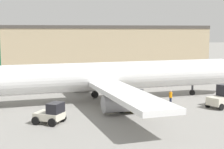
{
  "coord_description": "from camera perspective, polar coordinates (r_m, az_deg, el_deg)",
  "views": [
    {
      "loc": [
        -7.54,
        -41.48,
        8.66
      ],
      "look_at": [
        0.0,
        0.0,
        3.29
      ],
      "focal_mm": 55.0,
      "sensor_mm": 36.0,
      "label": 1
    }
  ],
  "objects": [
    {
      "name": "belt_loader_truck",
      "position": [
        37.05,
        3.45,
        -4.5
      ],
      "size": [
        3.09,
        2.55,
        2.42
      ],
      "rotation": [
        0.0,
        0.0,
        -0.35
      ],
      "color": "yellow",
      "rests_on": "ground_plane"
    },
    {
      "name": "airplane",
      "position": [
        42.23,
        -1.29,
        -0.36
      ],
      "size": [
        38.6,
        34.95,
        11.14
      ],
      "rotation": [
        0.0,
        0.0,
        0.14
      ],
      "color": "silver",
      "rests_on": "ground_plane"
    },
    {
      "name": "terminal_building",
      "position": [
        77.78,
        -14.77,
        4.27
      ],
      "size": [
        83.0,
        10.38,
        9.83
      ],
      "color": "tan",
      "rests_on": "ground_plane"
    },
    {
      "name": "ground_crew_worker",
      "position": [
        41.29,
        9.72,
        -3.67
      ],
      "size": [
        0.37,
        0.37,
        1.7
      ],
      "rotation": [
        0.0,
        0.0,
        5.07
      ],
      "color": "#1E2338",
      "rests_on": "ground_plane"
    },
    {
      "name": "baggage_tug",
      "position": [
        32.85,
        -10.08,
        -6.43
      ],
      "size": [
        3.29,
        3.16,
        2.03
      ],
      "rotation": [
        0.0,
        0.0,
        -0.54
      ],
      "color": "beige",
      "rests_on": "ground_plane"
    },
    {
      "name": "ground_plane",
      "position": [
        43.04,
        0.0,
        -4.34
      ],
      "size": [
        400.0,
        400.0,
        0.0
      ],
      "primitive_type": "plane",
      "color": "gray"
    },
    {
      "name": "pushback_tug",
      "position": [
        41.0,
        17.84,
        -3.63
      ],
      "size": [
        3.48,
        3.09,
        2.57
      ],
      "rotation": [
        0.0,
        0.0,
        0.44
      ],
      "color": "beige",
      "rests_on": "ground_plane"
    }
  ]
}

